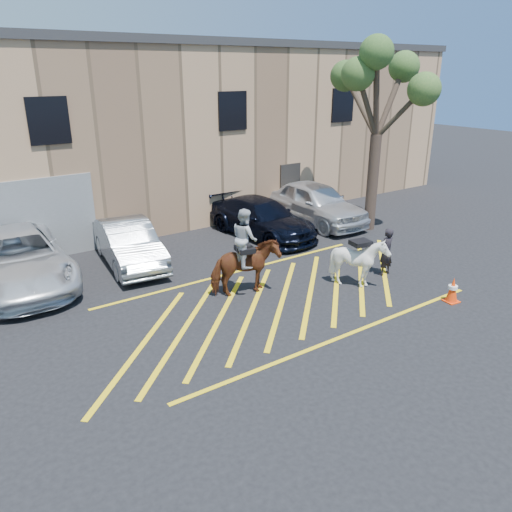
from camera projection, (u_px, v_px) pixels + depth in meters
ground at (276, 296)px, 14.42m from camera, size 90.00×90.00×0.00m
car_white_pickup at (17, 259)px, 14.95m from camera, size 2.94×6.01×1.64m
car_silver_sedan at (129, 244)px, 16.53m from camera, size 2.07×4.58×1.46m
car_blue_suv at (262, 218)px, 19.39m from camera, size 2.49×5.15×1.44m
car_white_suv at (315, 203)px, 21.04m from camera, size 2.15×5.13×1.73m
handler at (386, 252)px, 15.69m from camera, size 0.59×0.41×1.53m
warehouse at (116, 129)px, 22.35m from camera, size 32.42×10.20×7.30m
hatching_zone at (283, 300)px, 14.19m from camera, size 12.60×5.12×0.01m
mounted_bay at (245, 261)px, 14.19m from camera, size 2.08×1.26×2.57m
saddled_white at (359, 262)px, 14.84m from camera, size 1.46×1.58×1.54m
traffic_cone at (453, 290)px, 13.95m from camera, size 0.42×0.42×0.73m
tree at (380, 82)px, 18.53m from camera, size 3.99×4.37×7.31m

